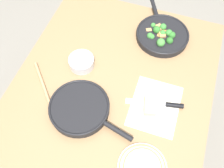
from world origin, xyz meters
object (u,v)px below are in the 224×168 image
object	(u,v)px
skillet_broccoli	(162,34)
wooden_spoon	(48,99)
dinner_plate_stack	(142,167)
skillet_eggs	(80,108)
grater_knife	(163,104)
cheese_block	(150,107)
prep_bowl_steel	(82,62)

from	to	relation	value
skillet_broccoli	wooden_spoon	world-z (taller)	skillet_broccoli
dinner_plate_stack	wooden_spoon	bearing A→B (deg)	72.29
wooden_spoon	skillet_eggs	bearing A→B (deg)	46.06
wooden_spoon	dinner_plate_stack	distance (m)	0.56
wooden_spoon	grater_knife	bearing A→B (deg)	62.62
cheese_block	grater_knife	bearing A→B (deg)	-56.96
skillet_broccoli	grater_knife	world-z (taller)	skillet_broccoli
grater_knife	prep_bowl_steel	xyz separation A→B (m)	(0.10, 0.47, 0.02)
wooden_spoon	prep_bowl_steel	bearing A→B (deg)	119.15
skillet_broccoli	grater_knife	distance (m)	0.44
prep_bowl_steel	skillet_broccoli	bearing A→B (deg)	-47.85
skillet_eggs	grater_knife	xyz separation A→B (m)	(0.16, -0.37, -0.02)
skillet_broccoli	cheese_block	bearing A→B (deg)	160.04
wooden_spoon	grater_knife	world-z (taller)	grater_knife
skillet_eggs	prep_bowl_steel	distance (m)	0.27
skillet_broccoli	grater_knife	bearing A→B (deg)	167.87
prep_bowl_steel	wooden_spoon	bearing A→B (deg)	162.12
wooden_spoon	grater_knife	xyz separation A→B (m)	(0.15, -0.55, 0.00)
grater_knife	skillet_eggs	bearing A→B (deg)	10.98
skillet_eggs	wooden_spoon	size ratio (longest dim) A/B	1.47
skillet_eggs	grater_knife	bearing A→B (deg)	36.56
cheese_block	skillet_broccoli	bearing A→B (deg)	6.00
grater_knife	wooden_spoon	bearing A→B (deg)	3.91
skillet_eggs	prep_bowl_steel	xyz separation A→B (m)	(0.25, 0.09, 0.00)
skillet_broccoli	cheese_block	size ratio (longest dim) A/B	4.21
skillet_eggs	prep_bowl_steel	size ratio (longest dim) A/B	3.23
cheese_block	prep_bowl_steel	xyz separation A→B (m)	(0.13, 0.41, 0.01)
skillet_eggs	grater_knife	size ratio (longest dim) A/B	1.54
dinner_plate_stack	prep_bowl_steel	world-z (taller)	prep_bowl_steel
skillet_eggs	dinner_plate_stack	distance (m)	0.40
skillet_broccoli	prep_bowl_steel	size ratio (longest dim) A/B	3.20
skillet_eggs	dinner_plate_stack	xyz separation A→B (m)	(-0.17, -0.36, -0.01)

